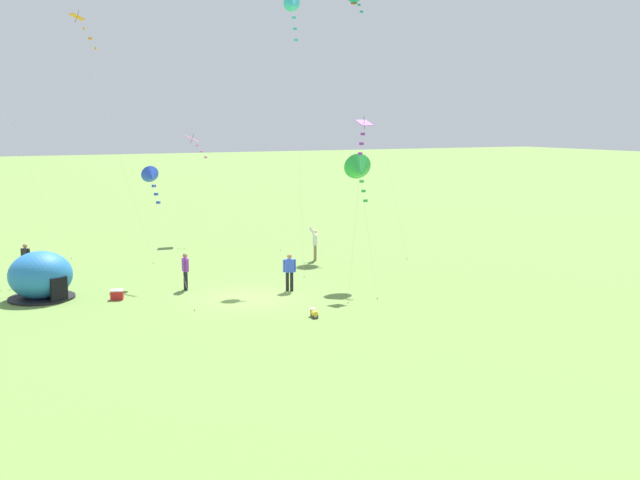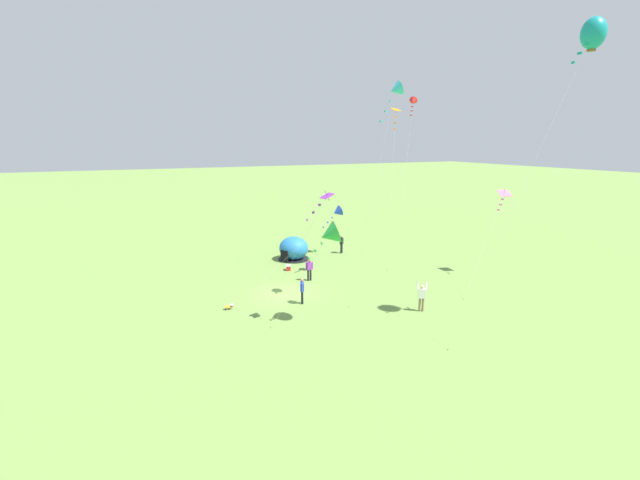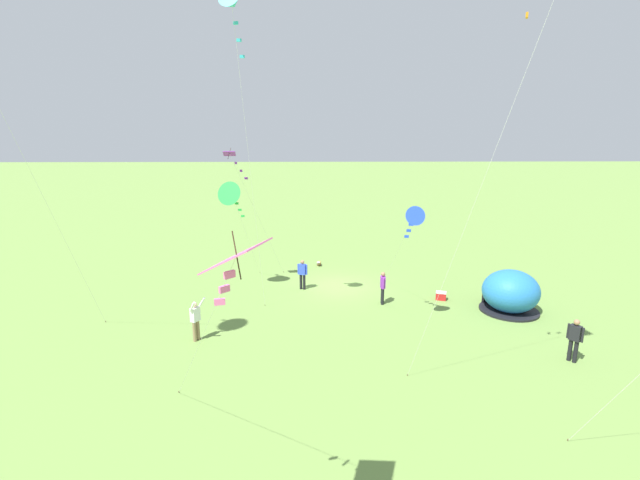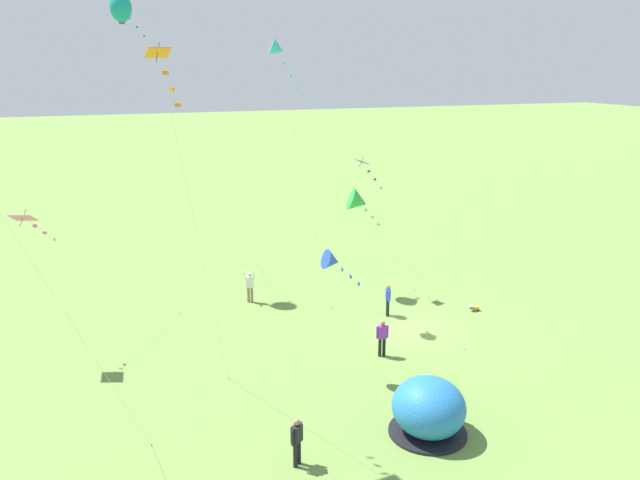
% 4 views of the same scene
% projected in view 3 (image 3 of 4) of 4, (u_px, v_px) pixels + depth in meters
% --- Properties ---
extents(ground_plane, '(300.00, 300.00, 0.00)m').
position_uv_depth(ground_plane, '(338.00, 286.00, 24.87)').
color(ground_plane, olive).
extents(popup_tent, '(2.81, 2.81, 2.10)m').
position_uv_depth(popup_tent, '(510.00, 292.00, 21.03)').
color(popup_tent, '#2672BF').
rests_on(popup_tent, ground).
extents(cooler_box, '(0.62, 0.53, 0.44)m').
position_uv_depth(cooler_box, '(441.00, 296.00, 22.72)').
color(cooler_box, red).
rests_on(cooler_box, ground).
extents(toddler_crawling, '(0.31, 0.55, 0.32)m').
position_uv_depth(toddler_crawling, '(319.00, 263.00, 28.89)').
color(toddler_crawling, gold).
rests_on(toddler_crawling, ground).
extents(person_center_field, '(0.27, 0.59, 1.72)m').
position_uv_depth(person_center_field, '(383.00, 286.00, 21.99)').
color(person_center_field, black).
rests_on(person_center_field, ground).
extents(person_watching_sky, '(0.56, 0.36, 1.72)m').
position_uv_depth(person_watching_sky, '(302.00, 273.00, 24.16)').
color(person_watching_sky, black).
rests_on(person_watching_sky, ground).
extents(person_flying_kite, '(0.66, 0.72, 1.89)m').
position_uv_depth(person_flying_kite, '(196.00, 318.00, 17.91)').
color(person_flying_kite, '#8C7251').
rests_on(person_flying_kite, ground).
extents(person_far_back, '(0.42, 0.48, 1.72)m').
position_uv_depth(person_far_back, '(575.00, 338.00, 16.19)').
color(person_far_back, black).
rests_on(person_far_back, ground).
extents(kite_purple, '(2.92, 3.52, 7.90)m').
position_uv_depth(kite_purple, '(234.00, 162.00, 22.97)').
color(kite_purple, silver).
rests_on(kite_purple, ground).
extents(kite_blue, '(0.85, 7.07, 5.56)m').
position_uv_depth(kite_blue, '(414.00, 217.00, 18.43)').
color(kite_blue, silver).
rests_on(kite_blue, ground).
extents(kite_pink, '(3.84, 7.20, 6.91)m').
position_uv_depth(kite_pink, '(233.00, 266.00, 6.79)').
color(kite_pink, silver).
rests_on(kite_pink, ground).
extents(kite_green, '(1.75, 4.11, 6.16)m').
position_uv_depth(kite_green, '(233.00, 196.00, 22.94)').
color(kite_green, silver).
rests_on(kite_green, ground).
extents(kite_cyan, '(1.17, 3.12, 13.96)m').
position_uv_depth(kite_cyan, '(232.00, 3.00, 16.39)').
color(kite_cyan, silver).
rests_on(kite_cyan, ground).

